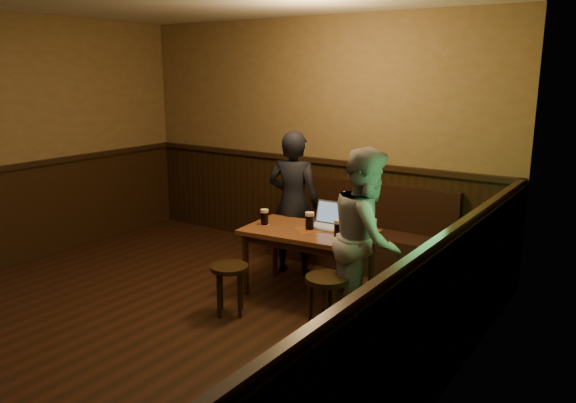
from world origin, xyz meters
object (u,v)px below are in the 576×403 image
(pint_right, at_px, (338,229))
(laptop, at_px, (329,221))
(pint_left, at_px, (265,217))
(pint_mid, at_px, (310,221))
(bench, at_px, (358,239))
(stool_left, at_px, (230,275))
(person_grey, at_px, (367,239))
(pub_table, at_px, (309,239))
(stool_right, at_px, (327,288))
(person_suit, at_px, (294,203))

(pint_right, xyz_separation_m, laptop, (-0.26, 0.27, -0.02))
(pint_left, distance_m, pint_mid, 0.48)
(pint_left, xyz_separation_m, laptop, (0.57, 0.30, -0.02))
(pint_mid, height_order, pint_right, pint_mid)
(bench, height_order, pint_left, bench)
(pint_left, bearing_deg, stool_left, -80.95)
(bench, bearing_deg, pint_left, -112.03)
(person_grey, bearing_deg, pub_table, 48.97)
(pint_left, relative_size, pint_mid, 0.92)
(pint_mid, bearing_deg, pub_table, -91.29)
(pub_table, relative_size, stool_right, 2.64)
(stool_left, xyz_separation_m, person_suit, (-0.12, 1.22, 0.41))
(person_grey, bearing_deg, pint_right, 40.32)
(stool_right, xyz_separation_m, laptop, (-0.46, 0.81, 0.34))
(person_suit, relative_size, person_grey, 1.00)
(person_suit, height_order, person_grey, person_grey)
(laptop, bearing_deg, person_grey, -37.93)
(pub_table, relative_size, pint_mid, 7.43)
(stool_left, relative_size, pint_right, 2.70)
(pint_left, height_order, person_suit, person_suit)
(pint_left, bearing_deg, pint_mid, 13.35)
(bench, relative_size, stool_left, 4.73)
(bench, distance_m, person_suit, 0.91)
(pub_table, distance_m, person_suit, 0.68)
(stool_right, distance_m, pint_right, 0.68)
(pub_table, distance_m, stool_right, 0.84)
(bench, xyz_separation_m, stool_right, (0.56, -1.65, 0.09))
(pint_mid, bearing_deg, pint_right, -11.54)
(pint_right, bearing_deg, pub_table, 170.50)
(pint_left, bearing_deg, pint_right, 2.55)
(stool_right, height_order, pint_left, pint_left)
(bench, height_order, stool_right, bench)
(stool_right, relative_size, person_suit, 0.32)
(person_grey, bearing_deg, laptop, 32.85)
(pint_mid, bearing_deg, laptop, 62.27)
(laptop, relative_size, person_suit, 0.22)
(pub_table, bearing_deg, laptop, 58.30)
(pint_right, height_order, person_suit, person_suit)
(stool_left, relative_size, laptop, 1.32)
(pint_left, height_order, pint_mid, pint_mid)
(pint_left, distance_m, person_suit, 0.54)
(pint_left, height_order, laptop, laptop)
(stool_left, bearing_deg, bench, 79.04)
(pub_table, relative_size, laptop, 3.73)
(person_suit, bearing_deg, pub_table, 123.26)
(stool_left, relative_size, person_grey, 0.30)
(person_suit, bearing_deg, person_grey, 135.84)
(stool_left, height_order, person_grey, person_grey)
(pub_table, distance_m, pint_left, 0.50)
(stool_right, distance_m, laptop, 0.99)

